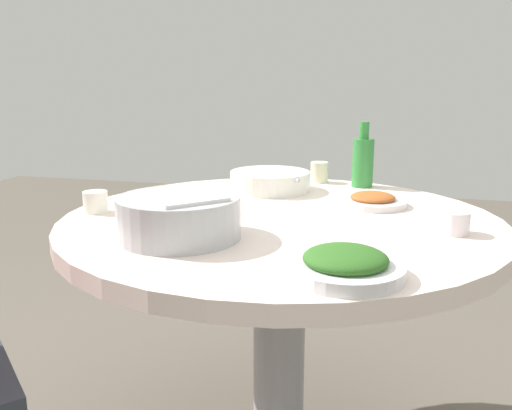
% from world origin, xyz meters
% --- Properties ---
extents(round_dining_table, '(1.15, 1.15, 0.76)m').
position_xyz_m(round_dining_table, '(0.00, 0.00, 0.62)').
color(round_dining_table, '#99999E').
rests_on(round_dining_table, ground).
extents(rice_bowl, '(0.28, 0.28, 0.11)m').
position_xyz_m(rice_bowl, '(-0.18, -0.25, 0.81)').
color(rice_bowl, '#B2B5BA').
rests_on(rice_bowl, round_dining_table).
extents(soup_bowl, '(0.26, 0.26, 0.06)m').
position_xyz_m(soup_bowl, '(-0.10, 0.32, 0.79)').
color(soup_bowl, white).
rests_on(soup_bowl, round_dining_table).
extents(dish_greens, '(0.22, 0.22, 0.05)m').
position_xyz_m(dish_greens, '(0.21, -0.41, 0.78)').
color(dish_greens, silver).
rests_on(dish_greens, round_dining_table).
extents(dish_stirfry, '(0.19, 0.19, 0.04)m').
position_xyz_m(dish_stirfry, '(0.23, 0.19, 0.77)').
color(dish_stirfry, white).
rests_on(dish_stirfry, round_dining_table).
extents(dish_shrimp, '(0.21, 0.21, 0.04)m').
position_xyz_m(dish_shrimp, '(-0.37, 0.12, 0.77)').
color(dish_shrimp, white).
rests_on(dish_shrimp, round_dining_table).
extents(green_bottle, '(0.07, 0.07, 0.22)m').
position_xyz_m(green_bottle, '(0.18, 0.46, 0.85)').
color(green_bottle, '#318639').
rests_on(green_bottle, round_dining_table).
extents(tea_cup_near, '(0.07, 0.07, 0.05)m').
position_xyz_m(tea_cup_near, '(0.43, -0.06, 0.79)').
color(tea_cup_near, white).
rests_on(tea_cup_near, round_dining_table).
extents(tea_cup_far, '(0.07, 0.07, 0.06)m').
position_xyz_m(tea_cup_far, '(-0.49, -0.09, 0.79)').
color(tea_cup_far, white).
rests_on(tea_cup_far, round_dining_table).
extents(tea_cup_side, '(0.06, 0.06, 0.07)m').
position_xyz_m(tea_cup_side, '(0.03, 0.50, 0.79)').
color(tea_cup_side, beige).
rests_on(tea_cup_side, round_dining_table).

